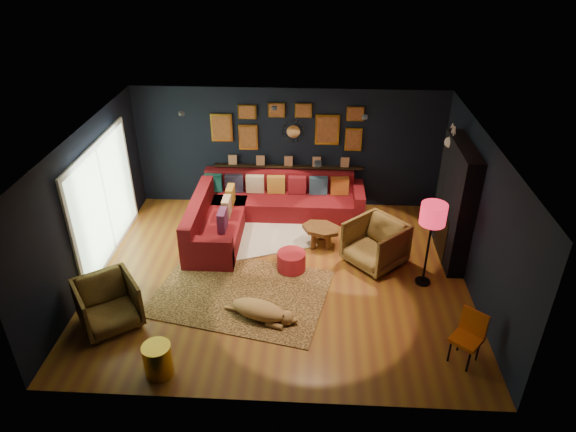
# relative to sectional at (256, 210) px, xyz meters

# --- Properties ---
(floor) EXTENTS (6.50, 6.50, 0.00)m
(floor) POSITION_rel_sectional_xyz_m (0.61, -1.81, -0.32)
(floor) COLOR brown
(floor) RESTS_ON ground
(room_walls) EXTENTS (6.50, 6.50, 6.50)m
(room_walls) POSITION_rel_sectional_xyz_m (0.61, -1.81, 1.27)
(room_walls) COLOR black
(room_walls) RESTS_ON ground
(sectional) EXTENTS (3.41, 2.69, 0.86)m
(sectional) POSITION_rel_sectional_xyz_m (0.00, 0.00, 0.00)
(sectional) COLOR maroon
(sectional) RESTS_ON ground
(ledge) EXTENTS (3.20, 0.12, 0.04)m
(ledge) POSITION_rel_sectional_xyz_m (0.61, 0.87, 0.60)
(ledge) COLOR black
(ledge) RESTS_ON room_walls
(gallery_wall) EXTENTS (3.15, 0.04, 1.02)m
(gallery_wall) POSITION_rel_sectional_xyz_m (0.60, 0.91, 1.48)
(gallery_wall) COLOR gold
(gallery_wall) RESTS_ON room_walls
(sunburst_mirror) EXTENTS (0.47, 0.16, 0.47)m
(sunburst_mirror) POSITION_rel_sectional_xyz_m (0.71, 0.91, 1.38)
(sunburst_mirror) COLOR silver
(sunburst_mirror) RESTS_ON room_walls
(fireplace) EXTENTS (0.31, 1.60, 2.20)m
(fireplace) POSITION_rel_sectional_xyz_m (3.71, -0.91, 0.70)
(fireplace) COLOR black
(fireplace) RESTS_ON ground
(deer_head) EXTENTS (0.50, 0.28, 0.45)m
(deer_head) POSITION_rel_sectional_xyz_m (3.75, -0.41, 1.73)
(deer_head) COLOR white
(deer_head) RESTS_ON fireplace
(sliding_door) EXTENTS (0.06, 2.80, 2.20)m
(sliding_door) POSITION_rel_sectional_xyz_m (-2.60, -1.21, 0.78)
(sliding_door) COLOR white
(sliding_door) RESTS_ON ground
(ceiling_spots) EXTENTS (3.30, 2.50, 0.06)m
(ceiling_spots) POSITION_rel_sectional_xyz_m (0.61, -1.01, 2.24)
(ceiling_spots) COLOR black
(ceiling_spots) RESTS_ON room_walls
(shag_rug) EXTENTS (2.37, 2.06, 0.03)m
(shag_rug) POSITION_rel_sectional_xyz_m (0.09, -0.51, -0.31)
(shag_rug) COLOR white
(shag_rug) RESTS_ON ground
(leopard_rug) EXTENTS (3.19, 2.57, 0.02)m
(leopard_rug) POSITION_rel_sectional_xyz_m (-0.01, -2.33, -0.31)
(leopard_rug) COLOR #B68146
(leopard_rug) RESTS_ON ground
(coffee_table) EXTENTS (0.92, 0.82, 0.38)m
(coffee_table) POSITION_rel_sectional_xyz_m (1.33, -0.76, 0.01)
(coffee_table) COLOR brown
(coffee_table) RESTS_ON shag_rug
(pouf) EXTENTS (0.51, 0.51, 0.34)m
(pouf) POSITION_rel_sectional_xyz_m (0.80, -1.61, -0.13)
(pouf) COLOR maroon
(pouf) RESTS_ON shag_rug
(armchair_left) EXTENTS (1.15, 1.14, 0.87)m
(armchair_left) POSITION_rel_sectional_xyz_m (-1.94, -3.20, 0.11)
(armchair_left) COLOR #A67E38
(armchair_left) RESTS_ON ground
(armchair_right) EXTENTS (1.25, 1.25, 0.94)m
(armchair_right) POSITION_rel_sectional_xyz_m (2.31, -1.32, 0.15)
(armchair_right) COLOR #A67E38
(armchair_right) RESTS_ON ground
(gold_stool) EXTENTS (0.40, 0.40, 0.50)m
(gold_stool) POSITION_rel_sectional_xyz_m (-0.91, -4.16, -0.07)
(gold_stool) COLOR gold
(gold_stool) RESTS_ON ground
(orange_chair) EXTENTS (0.54, 0.54, 0.82)m
(orange_chair) POSITION_rel_sectional_xyz_m (3.41, -3.63, 0.16)
(orange_chair) COLOR black
(orange_chair) RESTS_ON ground
(floor_lamp) EXTENTS (0.43, 0.43, 1.56)m
(floor_lamp) POSITION_rel_sectional_xyz_m (3.11, -1.86, 0.99)
(floor_lamp) COLOR black
(floor_lamp) RESTS_ON ground
(dog) EXTENTS (1.37, 0.99, 0.39)m
(dog) POSITION_rel_sectional_xyz_m (0.35, -2.93, -0.11)
(dog) COLOR tan
(dog) RESTS_ON leopard_rug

